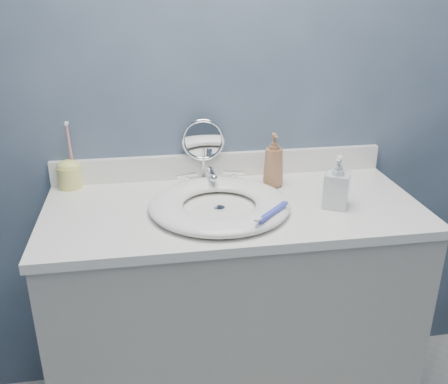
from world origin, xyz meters
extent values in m
cube|color=#415062|center=(0.00, 1.25, 1.20)|extent=(2.20, 0.02, 2.40)
cube|color=#B4AFA5|center=(0.00, 0.97, 0.42)|extent=(1.20, 0.55, 0.85)
cube|color=white|center=(0.00, 0.97, 0.86)|extent=(1.22, 0.57, 0.03)
cube|color=white|center=(0.00, 1.24, 0.93)|extent=(1.22, 0.02, 0.09)
cylinder|color=silver|center=(-0.05, 0.94, 0.88)|extent=(0.04, 0.04, 0.01)
cube|color=silver|center=(-0.05, 1.16, 0.89)|extent=(0.22, 0.05, 0.01)
cylinder|color=silver|center=(-0.05, 1.16, 0.92)|extent=(0.03, 0.03, 0.06)
cylinder|color=silver|center=(-0.05, 1.11, 0.94)|extent=(0.02, 0.09, 0.02)
sphere|color=silver|center=(-0.05, 1.06, 0.94)|extent=(0.03, 0.03, 0.03)
cylinder|color=silver|center=(-0.14, 1.16, 0.90)|extent=(0.02, 0.02, 0.03)
cube|color=silver|center=(-0.14, 1.16, 0.92)|extent=(0.08, 0.03, 0.01)
cylinder|color=silver|center=(0.04, 1.16, 0.90)|extent=(0.02, 0.02, 0.03)
cube|color=silver|center=(0.04, 1.16, 0.92)|extent=(0.08, 0.03, 0.01)
cylinder|color=silver|center=(-0.07, 1.21, 0.89)|extent=(0.09, 0.09, 0.01)
cylinder|color=silver|center=(-0.07, 1.21, 0.94)|extent=(0.01, 0.01, 0.12)
torus|color=silver|center=(-0.07, 1.21, 1.03)|extent=(0.16, 0.02, 0.15)
cylinder|color=white|center=(-0.07, 1.21, 1.03)|extent=(0.13, 0.02, 0.13)
imported|color=#9D6A46|center=(0.17, 1.12, 0.98)|extent=(0.08, 0.08, 0.19)
imported|color=silver|center=(0.32, 0.91, 0.96)|extent=(0.10, 0.11, 0.17)
cylinder|color=#E6E073|center=(-0.54, 1.21, 0.92)|extent=(0.08, 0.08, 0.08)
ellipsoid|color=#E6E073|center=(-0.54, 1.21, 0.96)|extent=(0.08, 0.07, 0.05)
cylinder|color=pink|center=(-0.53, 1.21, 1.03)|extent=(0.01, 0.03, 0.16)
cube|color=white|center=(-0.53, 1.21, 1.11)|extent=(0.01, 0.02, 0.01)
cube|color=blue|center=(0.09, 0.81, 0.92)|extent=(0.12, 0.12, 0.01)
cube|color=white|center=(0.03, 0.75, 0.93)|extent=(0.02, 0.02, 0.01)
camera|label=1|loc=(-0.27, -0.48, 1.55)|focal=40.00mm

